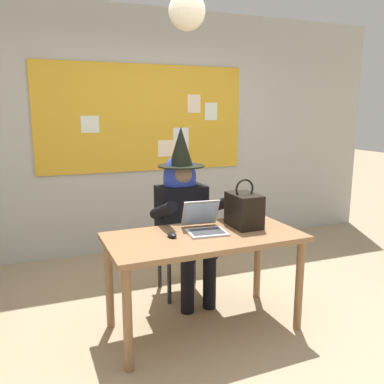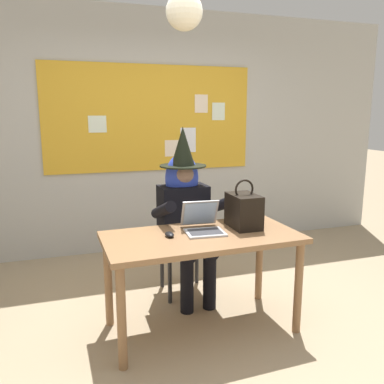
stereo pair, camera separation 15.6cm
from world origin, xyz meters
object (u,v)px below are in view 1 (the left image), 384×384
(chair_at_desk, at_px, (180,235))
(laptop, at_px, (204,225))
(person_costumed, at_px, (184,207))
(computer_mouse, at_px, (172,235))
(handbag, at_px, (244,210))
(desk_main, at_px, (204,247))

(chair_at_desk, height_order, laptop, laptop)
(person_costumed, xyz_separation_m, computer_mouse, (-0.29, -0.56, -0.06))
(chair_at_desk, relative_size, laptop, 2.61)
(computer_mouse, height_order, handbag, handbag)
(desk_main, height_order, handbag, handbag)
(chair_at_desk, bearing_deg, laptop, 0.62)
(laptop, bearing_deg, computer_mouse, -163.72)
(person_costumed, relative_size, handbag, 3.97)
(desk_main, bearing_deg, person_costumed, 84.41)
(laptop, height_order, computer_mouse, laptop)
(computer_mouse, bearing_deg, person_costumed, 58.82)
(computer_mouse, xyz_separation_m, handbag, (0.61, 0.06, 0.12))
(desk_main, distance_m, chair_at_desk, 0.72)
(person_costumed, bearing_deg, chair_at_desk, 177.31)
(desk_main, height_order, person_costumed, person_costumed)
(chair_at_desk, height_order, person_costumed, person_costumed)
(desk_main, bearing_deg, chair_at_desk, 85.25)
(person_costumed, bearing_deg, computer_mouse, -29.80)
(laptop, bearing_deg, chair_at_desk, 93.01)
(person_costumed, bearing_deg, laptop, -4.26)
(chair_at_desk, relative_size, person_costumed, 0.61)
(laptop, bearing_deg, handbag, 5.23)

